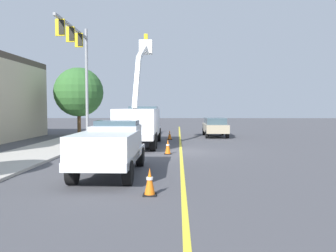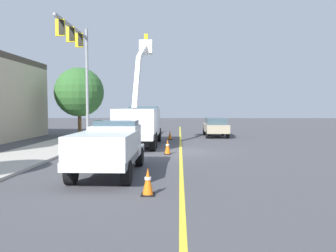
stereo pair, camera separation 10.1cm
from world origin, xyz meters
TOP-DOWN VIEW (x-y plane):
  - ground at (0.00, 0.00)m, footprint 120.00×120.00m
  - sidewalk_far_side at (0.13, 8.21)m, footprint 60.05×4.56m
  - lane_centre_stripe at (0.00, 0.00)m, footprint 50.00×0.96m
  - utility_bucket_truck at (3.12, 2.75)m, footprint 8.24×2.70m
  - service_pickup_truck at (-6.81, 2.92)m, footprint 5.63×2.26m
  - passing_minivan at (10.03, -3.29)m, footprint 4.83×2.01m
  - traffic_cone_leading at (-9.92, 1.18)m, footprint 0.40×0.40m
  - traffic_cone_mid_front at (-1.18, 0.76)m, footprint 0.40×0.40m
  - traffic_cone_mid_rear at (7.22, 0.73)m, footprint 0.40×0.40m
  - traffic_signal_mast at (4.00, 7.13)m, footprint 6.73×0.62m
  - street_tree_right at (10.41, 8.99)m, footprint 4.42×4.42m

SIDE VIEW (x-z plane):
  - ground at x=0.00m, z-range 0.00..0.00m
  - lane_centre_stripe at x=0.00m, z-range 0.00..0.01m
  - sidewalk_far_side at x=0.13m, z-range 0.00..0.12m
  - traffic_cone_mid_rear at x=7.22m, z-range -0.01..0.78m
  - traffic_cone_leading at x=-9.92m, z-range -0.01..0.83m
  - traffic_cone_mid_front at x=-1.18m, z-range -0.01..0.84m
  - passing_minivan at x=10.03m, z-range 0.13..1.82m
  - service_pickup_truck at x=-6.81m, z-range 0.09..2.15m
  - utility_bucket_truck at x=3.12m, z-range -2.23..5.48m
  - street_tree_right at x=10.41m, z-range 0.88..7.08m
  - traffic_signal_mast at x=4.00m, z-range 1.83..10.43m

